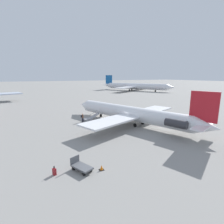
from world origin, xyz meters
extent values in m
plane|color=gray|center=(0.00, 0.00, 0.00)|extent=(600.00, 600.00, 0.00)
cylinder|color=white|center=(0.00, 0.00, 2.07)|extent=(23.79, 10.55, 2.68)
cone|color=white|center=(12.84, 4.50, 2.07)|extent=(3.65, 3.45, 2.62)
cone|color=white|center=(-13.09, -4.59, 2.07)|extent=(4.15, 3.63, 2.62)
cube|color=red|center=(-12.44, -4.36, 4.88)|extent=(3.61, 1.44, 4.28)
cube|color=white|center=(-12.79, -4.48, 2.34)|extent=(3.99, 7.60, 0.13)
cube|color=white|center=(-3.27, 5.67, 1.87)|extent=(7.41, 11.03, 0.27)
cube|color=white|center=(0.98, -6.47, 1.87)|extent=(7.41, 11.03, 0.27)
cylinder|color=#2D2D33|center=(-10.25, -1.60, 2.28)|extent=(3.43, 2.20, 1.20)
cylinder|color=#2D2D33|center=(-9.01, -5.15, 2.28)|extent=(3.43, 2.20, 1.20)
cylinder|color=black|center=(7.44, 2.61, 0.33)|extent=(0.68, 0.38, 0.66)
cylinder|color=#2D2D33|center=(7.44, 2.61, 0.77)|extent=(0.12, 0.12, 0.21)
cylinder|color=black|center=(-2.69, 0.33, 0.33)|extent=(0.68, 0.38, 0.66)
cylinder|color=#2D2D33|center=(-2.69, 0.33, 0.77)|extent=(0.12, 0.12, 0.21)
cylinder|color=black|center=(-1.89, -1.94, 0.33)|extent=(0.68, 0.38, 0.66)
cylinder|color=#2D2D33|center=(-1.89, -1.94, 0.77)|extent=(0.12, 0.12, 0.21)
cylinder|color=silver|center=(62.15, -45.51, 2.81)|extent=(34.95, 21.88, 3.63)
cone|color=silver|center=(43.83, -55.86, 2.81)|extent=(5.23, 5.06, 3.56)
cone|color=silver|center=(80.79, -34.99, 2.81)|extent=(5.86, 5.42, 3.56)
cube|color=#145193|center=(79.97, -35.46, 6.62)|extent=(4.57, 2.75, 5.81)
cube|color=silver|center=(80.41, -35.21, 3.18)|extent=(6.89, 9.92, 0.18)
cube|color=silver|center=(68.64, -53.12, 2.54)|extent=(12.92, 16.78, 0.36)
cube|color=silver|center=(58.99, -36.03, 2.54)|extent=(12.92, 16.78, 0.36)
cylinder|color=black|center=(51.37, -51.60, 0.45)|extent=(0.89, 0.64, 0.90)
cylinder|color=gray|center=(51.37, -51.60, 1.04)|extent=(0.16, 0.16, 0.28)
cylinder|color=black|center=(66.27, -45.06, 0.45)|extent=(0.89, 0.64, 0.90)
cylinder|color=gray|center=(66.27, -45.06, 1.04)|extent=(0.16, 0.16, 0.28)
cylinder|color=black|center=(64.67, -42.22, 0.45)|extent=(0.89, 0.64, 0.90)
cylinder|color=gray|center=(64.67, -42.22, 1.04)|extent=(0.16, 0.16, 0.28)
cube|color=#99999E|center=(5.45, 6.45, 0.25)|extent=(1.63, 2.06, 0.50)
cube|color=#99999E|center=(6.11, 4.57, 0.85)|extent=(1.59, 2.41, 0.82)
cube|color=#99999E|center=(6.54, 4.71, 1.35)|extent=(0.79, 2.11, 0.76)
cube|color=#23232D|center=(5.10, 7.63, 0.42)|extent=(0.28, 0.33, 0.85)
cylinder|color=brown|center=(5.10, 7.63, 1.18)|extent=(0.36, 0.36, 0.65)
sphere|color=tan|center=(5.10, 7.63, 1.62)|extent=(0.24, 0.24, 0.24)
cube|color=black|center=(5.01, 7.88, 1.21)|extent=(0.32, 0.26, 0.44)
cube|color=#595B60|center=(-12.67, 13.51, 0.44)|extent=(2.46, 1.87, 0.16)
cube|color=#595B60|center=(-11.71, 13.92, 0.87)|extent=(0.50, 1.04, 0.70)
cylinder|color=black|center=(-12.14, 14.22, 0.18)|extent=(0.38, 0.25, 0.36)
cylinder|color=black|center=(-11.79, 13.41, 0.18)|extent=(0.38, 0.25, 0.36)
cylinder|color=black|center=(-13.55, 13.61, 0.18)|extent=(0.38, 0.25, 0.36)
cylinder|color=black|center=(-13.21, 12.80, 0.18)|extent=(0.38, 0.25, 0.36)
cube|color=maroon|center=(-12.14, 16.01, 0.32)|extent=(0.42, 0.36, 0.64)
cube|color=black|center=(-12.14, 16.01, 0.76)|extent=(0.09, 0.13, 0.24)
cube|color=black|center=(2.35, 8.96, 0.01)|extent=(0.41, 0.41, 0.03)
cone|color=orange|center=(2.35, 8.96, 0.23)|extent=(0.32, 0.32, 0.46)
cube|color=black|center=(-13.37, 11.73, 0.01)|extent=(0.45, 0.45, 0.03)
cone|color=orange|center=(-13.37, 11.73, 0.25)|extent=(0.35, 0.35, 0.50)
camera|label=1|loc=(-27.78, 18.05, 9.11)|focal=28.00mm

